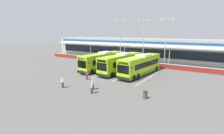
% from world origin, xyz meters
% --- Properties ---
extents(ground_plane, '(200.00, 200.00, 0.00)m').
position_xyz_m(ground_plane, '(0.00, 0.00, 0.00)').
color(ground_plane, '#605E5B').
extents(terminal_building, '(70.00, 13.00, 6.00)m').
position_xyz_m(terminal_building, '(-0.00, 26.91, 3.01)').
color(terminal_building, silver).
rests_on(terminal_building, ground).
extents(red_barrier_wall, '(60.00, 0.40, 1.10)m').
position_xyz_m(red_barrier_wall, '(0.00, 14.50, 0.56)').
color(red_barrier_wall, maroon).
rests_on(red_barrier_wall, ground).
extents(coach_bus_leftmost, '(3.78, 12.32, 3.78)m').
position_xyz_m(coach_bus_leftmost, '(-4.44, 6.26, 1.79)').
color(coach_bus_leftmost, '#9ED11E').
rests_on(coach_bus_leftmost, ground).
extents(coach_bus_left_centre, '(3.78, 12.32, 3.78)m').
position_xyz_m(coach_bus_left_centre, '(0.05, 6.32, 1.79)').
color(coach_bus_left_centre, '#9ED11E').
rests_on(coach_bus_left_centre, ground).
extents(coach_bus_centre, '(3.78, 12.32, 3.78)m').
position_xyz_m(coach_bus_centre, '(4.17, 6.45, 1.79)').
color(coach_bus_centre, '#9ED11E').
rests_on(coach_bus_centre, ground).
extents(bay_stripe_far_west, '(0.14, 13.00, 0.01)m').
position_xyz_m(bay_stripe_far_west, '(-6.30, 6.00, 0.00)').
color(bay_stripe_far_west, silver).
rests_on(bay_stripe_far_west, ground).
extents(bay_stripe_west, '(0.14, 13.00, 0.01)m').
position_xyz_m(bay_stripe_west, '(-2.10, 6.00, 0.00)').
color(bay_stripe_west, silver).
rests_on(bay_stripe_west, ground).
extents(bay_stripe_mid_west, '(0.14, 13.00, 0.01)m').
position_xyz_m(bay_stripe_mid_west, '(2.10, 6.00, 0.00)').
color(bay_stripe_mid_west, silver).
rests_on(bay_stripe_mid_west, ground).
extents(bay_stripe_centre, '(0.14, 13.00, 0.01)m').
position_xyz_m(bay_stripe_centre, '(6.30, 6.00, 0.00)').
color(bay_stripe_centre, silver).
rests_on(bay_stripe_centre, ground).
extents(pedestrian_with_handbag, '(0.53, 0.60, 1.62)m').
position_xyz_m(pedestrian_with_handbag, '(1.97, -5.16, 0.86)').
color(pedestrian_with_handbag, '#4C4238').
rests_on(pedestrian_with_handbag, ground).
extents(pedestrian_in_dark_coat, '(0.51, 0.36, 1.62)m').
position_xyz_m(pedestrian_in_dark_coat, '(-2.19, -6.89, 0.87)').
color(pedestrian_in_dark_coat, '#33333D').
rests_on(pedestrian_in_dark_coat, ground).
extents(pedestrian_child, '(0.45, 0.45, 1.62)m').
position_xyz_m(pedestrian_child, '(2.81, -6.46, 0.87)').
color(pedestrian_child, '#4C4238').
rests_on(pedestrian_child, ground).
extents(pedestrian_near_bin, '(0.47, 0.42, 1.62)m').
position_xyz_m(pedestrian_near_bin, '(-2.11, -1.65, 0.87)').
color(pedestrian_near_bin, '#33333D').
rests_on(pedestrian_near_bin, ground).
extents(lamp_post_west, '(3.24, 0.28, 11.00)m').
position_xyz_m(lamp_post_west, '(-5.96, 16.46, 6.29)').
color(lamp_post_west, '#9E9EA3').
rests_on(lamp_post_west, ground).
extents(lamp_post_centre, '(3.24, 0.28, 11.00)m').
position_xyz_m(lamp_post_centre, '(0.17, 17.25, 6.29)').
color(lamp_post_centre, '#9E9EA3').
rests_on(lamp_post_centre, ground).
extents(lamp_post_east, '(3.24, 0.28, 11.00)m').
position_xyz_m(lamp_post_east, '(5.89, 16.18, 6.29)').
color(lamp_post_east, '#9E9EA3').
rests_on(lamp_post_east, ground).
extents(litter_bin, '(0.54, 0.54, 0.93)m').
position_xyz_m(litter_bin, '(9.39, -4.37, 0.47)').
color(litter_bin, '#2D5133').
rests_on(litter_bin, ground).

